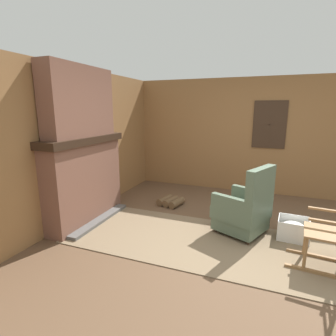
{
  "coord_description": "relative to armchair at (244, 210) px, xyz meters",
  "views": [
    {
      "loc": [
        0.31,
        -3.34,
        1.81
      ],
      "look_at": [
        -1.12,
        0.42,
        0.9
      ],
      "focal_mm": 28.0,
      "sensor_mm": 36.0,
      "label": 1
    }
  ],
  "objects": [
    {
      "name": "wood_panel_wall_left",
      "position": [
        -2.67,
        -0.41,
        0.86
      ],
      "size": [
        0.06,
        5.72,
        2.46
      ],
      "color": "olive",
      "rests_on": "ground"
    },
    {
      "name": "laundry_basket",
      "position": [
        0.68,
        0.08,
        -0.22
      ],
      "size": [
        0.44,
        0.4,
        0.3
      ],
      "rotation": [
        0.0,
        0.0,
        -0.08
      ],
      "color": "white",
      "rests_on": "ground"
    },
    {
      "name": "firewood_stack",
      "position": [
        -1.42,
        0.73,
        -0.3
      ],
      "size": [
        0.49,
        0.47,
        0.14
      ],
      "rotation": [
        0.0,
        0.0,
        -0.22
      ],
      "color": "brown",
      "rests_on": "ground"
    },
    {
      "name": "area_rug",
      "position": [
        -0.59,
        -0.47,
        -0.36
      ],
      "size": [
        3.6,
        1.5,
        0.01
      ],
      "color": "#7A664C",
      "rests_on": "ground"
    },
    {
      "name": "armchair",
      "position": [
        0.0,
        0.0,
        0.0
      ],
      "size": [
        0.87,
        0.86,
        1.04
      ],
      "rotation": [
        0.0,
        0.0,
        2.73
      ],
      "color": "#516651",
      "rests_on": "ground"
    },
    {
      "name": "wood_panel_wall_back",
      "position": [
        -0.07,
        2.18,
        0.87
      ],
      "size": [
        5.72,
        0.09,
        2.46
      ],
      "color": "olive",
      "rests_on": "ground"
    },
    {
      "name": "ground_plane",
      "position": [
        -0.08,
        -0.41,
        -0.37
      ],
      "size": [
        14.0,
        14.0,
        0.0
      ],
      "primitive_type": "plane",
      "color": "brown"
    },
    {
      "name": "fireplace_hearth",
      "position": [
        -2.46,
        -0.41,
        0.32
      ],
      "size": [
        0.54,
        1.64,
        1.39
      ],
      "color": "brown",
      "rests_on": "ground"
    },
    {
      "name": "oil_lamp_vase",
      "position": [
        -2.5,
        -0.67,
        1.11
      ],
      "size": [
        0.1,
        0.1,
        0.24
      ],
      "color": "silver",
      "rests_on": "fireplace_hearth"
    },
    {
      "name": "chimney_breast",
      "position": [
        -2.47,
        -0.41,
        1.55
      ],
      "size": [
        0.29,
        1.36,
        1.05
      ],
      "color": "brown",
      "rests_on": "fireplace_hearth"
    },
    {
      "name": "storage_case",
      "position": [
        -2.5,
        -0.24,
        1.1
      ],
      "size": [
        0.17,
        0.25,
        0.16
      ],
      "color": "brown",
      "rests_on": "fireplace_hearth"
    },
    {
      "name": "rocking_chair",
      "position": [
        1.0,
        -0.56,
        0.04
      ],
      "size": [
        0.84,
        0.51,
        1.17
      ],
      "rotation": [
        0.0,
        0.0,
        3.03
      ],
      "color": "olive",
      "rests_on": "ground"
    }
  ]
}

